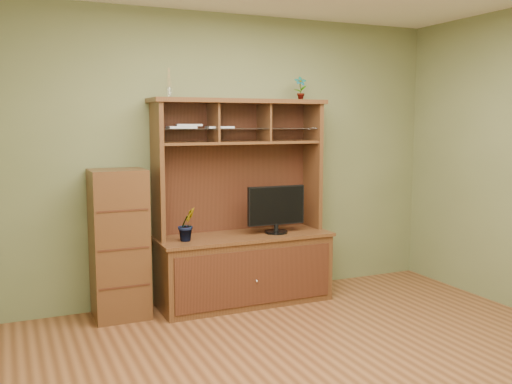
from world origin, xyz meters
TOP-DOWN VIEW (x-y plane):
  - room at (0.00, 0.00)m, footprint 4.54×4.04m
  - media_hutch at (0.07, 1.73)m, footprint 1.66×0.61m
  - monitor at (0.38, 1.64)m, footprint 0.56×0.22m
  - orchid_plant at (-0.50, 1.65)m, footprint 0.20×0.18m
  - top_plant at (0.71, 1.80)m, footprint 0.14×0.11m
  - reed_diffuser at (-0.59, 1.80)m, footprint 0.05×0.05m
  - magazines at (-0.35, 1.80)m, footprint 0.61×0.21m
  - side_cabinet at (-1.07, 1.77)m, footprint 0.46×0.42m

SIDE VIEW (x-z plane):
  - media_hutch at x=0.07m, z-range -0.43..1.47m
  - side_cabinet at x=-1.07m, z-range 0.00..1.29m
  - orchid_plant at x=-0.50m, z-range 0.65..0.95m
  - monitor at x=0.38m, z-range 0.66..1.11m
  - room at x=0.00m, z-range -0.02..2.72m
  - magazines at x=-0.35m, z-range 1.63..1.67m
  - reed_diffuser at x=-0.59m, z-range 1.87..2.13m
  - top_plant at x=0.71m, z-range 1.90..2.13m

